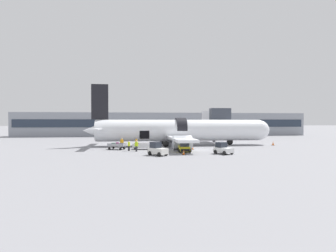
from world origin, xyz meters
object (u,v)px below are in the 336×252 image
baggage_cart_queued (117,146)px  ground_crew_loader_a (122,143)px  ground_crew_supervisor (136,143)px  airplane (178,131)px  baggage_tug_rear (184,148)px  ground_crew_loader_b (129,146)px  baggage_tug_mid (223,149)px  baggage_cart_loading (143,146)px  ground_crew_driver (136,146)px  baggage_tug_lead (157,150)px

baggage_cart_queued → ground_crew_loader_a: size_ratio=2.15×
ground_crew_supervisor → airplane: bearing=22.6°
baggage_tug_rear → ground_crew_loader_b: 8.42m
baggage_tug_mid → ground_crew_loader_a: bearing=144.9°
baggage_tug_rear → baggage_cart_loading: baggage_tug_rear is taller
airplane → ground_crew_loader_a: 10.77m
baggage_cart_loading → ground_crew_driver: 3.17m
ground_crew_driver → ground_crew_supervisor: ground_crew_supervisor is taller
baggage_tug_rear → baggage_cart_queued: bearing=153.3°
ground_crew_loader_a → ground_crew_supervisor: size_ratio=1.03×
ground_crew_driver → airplane: bearing=48.5°
baggage_tug_mid → ground_crew_loader_b: size_ratio=1.89×
ground_crew_loader_b → airplane: bearing=41.5°
baggage_cart_loading → airplane: bearing=41.1°
ground_crew_supervisor → baggage_cart_loading: bearing=-66.9°
baggage_cart_queued → ground_crew_supervisor: bearing=38.0°
baggage_cart_loading → ground_crew_loader_b: (-2.21, -2.04, 0.34)m
baggage_tug_rear → baggage_cart_loading: (-5.75, 4.77, -0.19)m
baggage_tug_mid → ground_crew_supervisor: bearing=139.6°
baggage_tug_lead → ground_crew_supervisor: (-2.68, 10.34, 0.13)m
baggage_cart_loading → baggage_tug_lead: bearing=-78.4°
baggage_cart_loading → ground_crew_loader_b: bearing=-137.3°
ground_crew_loader_a → ground_crew_loader_b: ground_crew_loader_a is taller
ground_crew_driver → ground_crew_loader_a: bearing=113.7°
baggage_tug_mid → baggage_cart_queued: (-14.72, 7.61, -0.13)m
baggage_tug_mid → ground_crew_loader_a: 17.25m
baggage_cart_queued → ground_crew_supervisor: 3.84m
ground_crew_loader_b → ground_crew_driver: 1.44m
baggage_tug_mid → ground_crew_loader_a: size_ratio=1.74×
baggage_tug_lead → baggage_cart_loading: 7.96m
baggage_tug_rear → baggage_cart_queued: 11.03m
airplane → baggage_cart_queued: 12.27m
baggage_tug_mid → baggage_cart_queued: size_ratio=0.81×
baggage_tug_mid → baggage_cart_loading: bearing=145.1°
baggage_tug_rear → ground_crew_supervisor: (-6.84, 7.32, 0.20)m
ground_crew_loader_a → ground_crew_driver: bearing=-66.3°
ground_crew_loader_b → ground_crew_supervisor: ground_crew_supervisor is taller
baggage_tug_mid → ground_crew_supervisor: size_ratio=1.79×
airplane → baggage_cart_queued: bearing=-152.5°
baggage_tug_lead → ground_crew_supervisor: size_ratio=1.78×
airplane → baggage_tug_lead: (-5.01, -13.55, -2.01)m
baggage_tug_mid → baggage_tug_rear: (-4.86, 2.64, -0.01)m
baggage_cart_loading → baggage_cart_queued: bearing=177.2°
baggage_tug_mid → ground_crew_supervisor: (-11.70, 9.96, 0.19)m
baggage_cart_queued → baggage_cart_loading: bearing=-2.8°
baggage_tug_mid → airplane: bearing=106.9°
baggage_tug_lead → ground_crew_loader_b: size_ratio=1.88×
ground_crew_loader_a → ground_crew_driver: (2.40, -5.46, -0.03)m
airplane → ground_crew_loader_a: (-10.10, -3.25, -1.86)m
baggage_tug_mid → ground_crew_driver: bearing=159.1°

